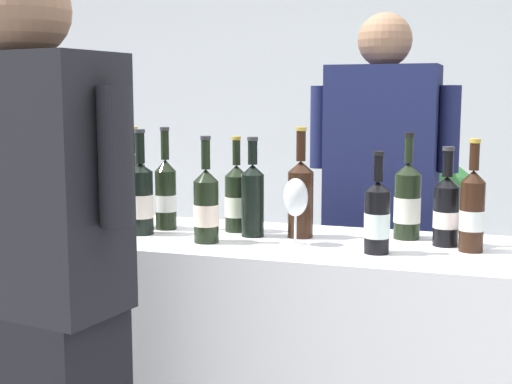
{
  "coord_description": "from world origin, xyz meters",
  "views": [
    {
      "loc": [
        0.65,
        -2.11,
        1.38
      ],
      "look_at": [
        -0.04,
        0.0,
        1.07
      ],
      "focal_mm": 49.31,
      "sensor_mm": 36.0,
      "label": 1
    }
  ],
  "objects_px": {
    "wine_bottle_6": "(141,198)",
    "wine_bottle_7": "(206,206)",
    "wine_bottle_3": "(446,210)",
    "wine_bottle_10": "(166,193)",
    "wine_glass": "(296,200)",
    "wine_bottle_1": "(301,196)",
    "wine_bottle_0": "(407,201)",
    "wine_bottle_4": "(377,217)",
    "wine_bottle_8": "(472,210)",
    "potted_shrub": "(436,241)",
    "wine_bottle_2": "(253,197)",
    "wine_bottle_11": "(237,198)",
    "ice_bucket": "(72,193)",
    "wine_bottle_5": "(135,188)",
    "person_server": "(380,235)",
    "person_guest": "(38,317)"
  },
  "relations": [
    {
      "from": "wine_bottle_6",
      "to": "wine_bottle_7",
      "type": "distance_m",
      "value": 0.26
    },
    {
      "from": "wine_bottle_3",
      "to": "wine_bottle_10",
      "type": "distance_m",
      "value": 0.93
    },
    {
      "from": "wine_bottle_7",
      "to": "wine_glass",
      "type": "relative_size",
      "value": 1.62
    },
    {
      "from": "wine_bottle_1",
      "to": "wine_bottle_3",
      "type": "height_order",
      "value": "wine_bottle_1"
    },
    {
      "from": "wine_bottle_0",
      "to": "wine_bottle_7",
      "type": "height_order",
      "value": "wine_bottle_0"
    },
    {
      "from": "wine_bottle_4",
      "to": "wine_bottle_1",
      "type": "bearing_deg",
      "value": 149.48
    },
    {
      "from": "wine_bottle_8",
      "to": "potted_shrub",
      "type": "relative_size",
      "value": 0.29
    },
    {
      "from": "wine_bottle_2",
      "to": "potted_shrub",
      "type": "height_order",
      "value": "wine_bottle_2"
    },
    {
      "from": "wine_bottle_11",
      "to": "ice_bucket",
      "type": "xyz_separation_m",
      "value": [
        -0.62,
        -0.03,
        -0.0
      ]
    },
    {
      "from": "wine_bottle_3",
      "to": "wine_bottle_10",
      "type": "xyz_separation_m",
      "value": [
        -0.93,
        -0.01,
        0.01
      ]
    },
    {
      "from": "wine_bottle_0",
      "to": "wine_glass",
      "type": "distance_m",
      "value": 0.37
    },
    {
      "from": "wine_bottle_5",
      "to": "person_server",
      "type": "relative_size",
      "value": 0.21
    },
    {
      "from": "wine_bottle_2",
      "to": "wine_glass",
      "type": "relative_size",
      "value": 1.57
    },
    {
      "from": "wine_bottle_10",
      "to": "wine_bottle_11",
      "type": "relative_size",
      "value": 1.09
    },
    {
      "from": "wine_bottle_4",
      "to": "wine_bottle_11",
      "type": "distance_m",
      "value": 0.53
    },
    {
      "from": "wine_bottle_3",
      "to": "wine_bottle_5",
      "type": "relative_size",
      "value": 0.87
    },
    {
      "from": "wine_bottle_5",
      "to": "wine_bottle_8",
      "type": "xyz_separation_m",
      "value": [
        1.12,
        -0.03,
        -0.01
      ]
    },
    {
      "from": "wine_bottle_5",
      "to": "potted_shrub",
      "type": "height_order",
      "value": "wine_bottle_5"
    },
    {
      "from": "wine_bottle_1",
      "to": "potted_shrub",
      "type": "bearing_deg",
      "value": 71.91
    },
    {
      "from": "wine_bottle_2",
      "to": "person_guest",
      "type": "bearing_deg",
      "value": -116.24
    },
    {
      "from": "wine_bottle_8",
      "to": "wine_glass",
      "type": "xyz_separation_m",
      "value": [
        -0.52,
        -0.07,
        0.02
      ]
    },
    {
      "from": "wine_bottle_2",
      "to": "wine_bottle_10",
      "type": "bearing_deg",
      "value": 175.22
    },
    {
      "from": "wine_bottle_3",
      "to": "ice_bucket",
      "type": "xyz_separation_m",
      "value": [
        -1.3,
        -0.01,
        -0.0
      ]
    },
    {
      "from": "wine_bottle_7",
      "to": "wine_bottle_1",
      "type": "bearing_deg",
      "value": 33.06
    },
    {
      "from": "wine_bottle_5",
      "to": "wine_glass",
      "type": "relative_size",
      "value": 1.7
    },
    {
      "from": "wine_glass",
      "to": "wine_bottle_6",
      "type": "bearing_deg",
      "value": 179.84
    },
    {
      "from": "wine_bottle_8",
      "to": "person_guest",
      "type": "distance_m",
      "value": 1.25
    },
    {
      "from": "wine_bottle_11",
      "to": "wine_glass",
      "type": "relative_size",
      "value": 1.56
    },
    {
      "from": "wine_bottle_11",
      "to": "wine_glass",
      "type": "height_order",
      "value": "wine_bottle_11"
    },
    {
      "from": "wine_bottle_5",
      "to": "potted_shrub",
      "type": "xyz_separation_m",
      "value": [
        0.95,
        1.13,
        -0.35
      ]
    },
    {
      "from": "wine_bottle_3",
      "to": "potted_shrub",
      "type": "relative_size",
      "value": 0.27
    },
    {
      "from": "wine_bottle_2",
      "to": "person_guest",
      "type": "height_order",
      "value": "person_guest"
    },
    {
      "from": "wine_bottle_0",
      "to": "wine_bottle_7",
      "type": "xyz_separation_m",
      "value": [
        -0.59,
        -0.25,
        -0.0
      ]
    },
    {
      "from": "ice_bucket",
      "to": "wine_bottle_3",
      "type": "bearing_deg",
      "value": 0.33
    },
    {
      "from": "wine_bottle_11",
      "to": "wine_bottle_3",
      "type": "bearing_deg",
      "value": -1.85
    },
    {
      "from": "person_server",
      "to": "wine_bottle_10",
      "type": "bearing_deg",
      "value": -138.37
    },
    {
      "from": "wine_bottle_2",
      "to": "wine_bottle_10",
      "type": "relative_size",
      "value": 0.93
    },
    {
      "from": "wine_bottle_6",
      "to": "potted_shrub",
      "type": "distance_m",
      "value": 1.55
    },
    {
      "from": "wine_bottle_0",
      "to": "wine_bottle_11",
      "type": "relative_size",
      "value": 1.06
    },
    {
      "from": "wine_bottle_4",
      "to": "potted_shrub",
      "type": "distance_m",
      "value": 1.32
    },
    {
      "from": "wine_bottle_3",
      "to": "wine_glass",
      "type": "distance_m",
      "value": 0.46
    },
    {
      "from": "wine_bottle_4",
      "to": "wine_bottle_5",
      "type": "bearing_deg",
      "value": 170.49
    },
    {
      "from": "wine_bottle_5",
      "to": "ice_bucket",
      "type": "height_order",
      "value": "wine_bottle_5"
    },
    {
      "from": "wine_bottle_2",
      "to": "wine_bottle_4",
      "type": "bearing_deg",
      "value": -16.59
    },
    {
      "from": "ice_bucket",
      "to": "wine_bottle_7",
      "type": "bearing_deg",
      "value": -16.08
    },
    {
      "from": "wine_bottle_7",
      "to": "person_guest",
      "type": "height_order",
      "value": "person_guest"
    },
    {
      "from": "wine_bottle_2",
      "to": "potted_shrub",
      "type": "relative_size",
      "value": 0.29
    },
    {
      "from": "wine_bottle_11",
      "to": "person_server",
      "type": "xyz_separation_m",
      "value": [
        0.41,
        0.54,
        -0.21
      ]
    },
    {
      "from": "potted_shrub",
      "to": "wine_bottle_1",
      "type": "bearing_deg",
      "value": -108.09
    },
    {
      "from": "potted_shrub",
      "to": "wine_bottle_2",
      "type": "bearing_deg",
      "value": -114.17
    }
  ]
}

